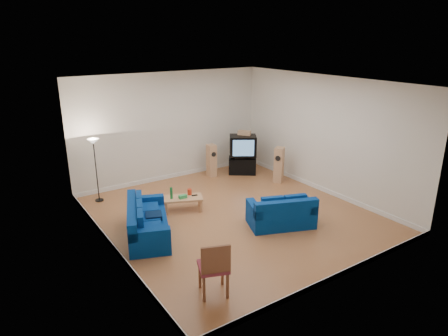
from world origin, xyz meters
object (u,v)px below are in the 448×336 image
sofa_three_seat (146,224)px  television (243,146)px  tv_stand (242,165)px  coffee_table (183,199)px  sofa_loveseat (282,215)px

sofa_three_seat → television: television is taller
tv_stand → television: television is taller
coffee_table → sofa_three_seat: bearing=-150.6°
coffee_table → tv_stand: 3.24m
tv_stand → sofa_loveseat: bearing=-76.1°
sofa_three_seat → tv_stand: sofa_three_seat is taller
sofa_loveseat → television: (1.40, 3.42, 0.65)m
sofa_loveseat → tv_stand: size_ratio=1.96×
sofa_three_seat → coffee_table: sofa_three_seat is taller
tv_stand → television: 0.67m
sofa_three_seat → tv_stand: size_ratio=2.48×
sofa_loveseat → television: bearing=89.0°
sofa_three_seat → sofa_loveseat: (2.78, -1.28, 0.00)m
coffee_table → sofa_loveseat: bearing=-53.9°
coffee_table → television: bearing=26.0°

